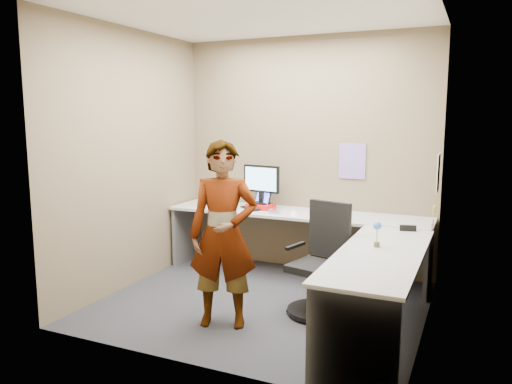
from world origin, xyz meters
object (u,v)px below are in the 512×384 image
at_px(desk, 317,240).
at_px(office_chair, 321,270).
at_px(monitor, 261,181).
at_px(person, 223,234).

bearing_deg(desk, office_chair, -67.77).
bearing_deg(monitor, desk, -26.27).
distance_m(monitor, office_chair, 1.58).
xyz_separation_m(desk, monitor, (-0.88, 0.64, 0.46)).
xyz_separation_m(desk, office_chair, (0.15, -0.37, -0.18)).
bearing_deg(person, office_chair, 21.10).
distance_m(desk, person, 1.11).
distance_m(monitor, person, 1.64).
bearing_deg(office_chair, monitor, 150.13).
relative_size(office_chair, person, 0.63).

